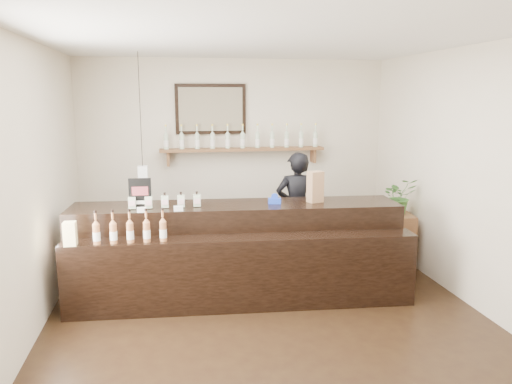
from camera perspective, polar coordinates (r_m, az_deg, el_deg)
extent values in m
plane|color=black|center=(5.42, 1.19, -13.74)|extent=(5.00, 5.00, 0.00)
plane|color=beige|center=(7.45, -2.44, 4.23)|extent=(4.50, 0.00, 4.50)
plane|color=beige|center=(2.66, 11.70, -8.08)|extent=(4.50, 0.00, 4.50)
plane|color=beige|center=(5.08, -24.50, 0.17)|extent=(0.00, 5.00, 5.00)
plane|color=beige|center=(5.86, 23.39, 1.55)|extent=(0.00, 5.00, 5.00)
plane|color=white|center=(4.96, 1.32, 17.14)|extent=(5.00, 5.00, 0.00)
cube|color=brown|center=(7.32, -1.54, 4.91)|extent=(2.40, 0.25, 0.04)
cube|color=brown|center=(7.29, -10.01, 3.77)|extent=(0.04, 0.20, 0.20)
cube|color=brown|center=(7.60, 6.54, 4.14)|extent=(0.04, 0.20, 0.20)
cube|color=black|center=(7.34, -5.20, 9.42)|extent=(1.02, 0.04, 0.72)
cube|color=#453B2C|center=(7.31, -5.19, 9.41)|extent=(0.92, 0.01, 0.62)
cube|color=white|center=(6.53, -12.79, 1.70)|extent=(0.12, 0.12, 0.28)
cylinder|color=black|center=(6.45, -13.10, 9.13)|extent=(0.01, 0.01, 1.41)
cylinder|color=beige|center=(7.24, -10.23, 5.64)|extent=(0.07, 0.07, 0.20)
cone|color=beige|center=(7.23, -10.27, 6.64)|extent=(0.07, 0.07, 0.05)
cylinder|color=beige|center=(7.22, -10.28, 7.12)|extent=(0.02, 0.02, 0.07)
cylinder|color=yellow|center=(7.22, -10.30, 7.49)|extent=(0.03, 0.03, 0.02)
cylinder|color=white|center=(7.24, -10.23, 5.48)|extent=(0.07, 0.07, 0.09)
cylinder|color=beige|center=(7.24, -8.48, 5.69)|extent=(0.07, 0.07, 0.20)
cone|color=beige|center=(7.23, -8.51, 6.70)|extent=(0.07, 0.07, 0.05)
cylinder|color=beige|center=(7.23, -8.53, 7.17)|extent=(0.02, 0.02, 0.07)
cylinder|color=yellow|center=(7.22, -8.54, 7.54)|extent=(0.03, 0.03, 0.02)
cylinder|color=white|center=(7.24, -8.48, 5.53)|extent=(0.07, 0.07, 0.09)
cylinder|color=beige|center=(7.25, -6.74, 5.74)|extent=(0.07, 0.07, 0.20)
cone|color=beige|center=(7.24, -6.76, 6.74)|extent=(0.07, 0.07, 0.05)
cylinder|color=beige|center=(7.23, -6.77, 7.22)|extent=(0.02, 0.02, 0.07)
cylinder|color=yellow|center=(7.23, -6.78, 7.59)|extent=(0.03, 0.03, 0.02)
cylinder|color=white|center=(7.25, -6.73, 5.58)|extent=(0.07, 0.07, 0.09)
cylinder|color=beige|center=(7.26, -5.00, 5.79)|extent=(0.07, 0.07, 0.20)
cone|color=beige|center=(7.25, -5.01, 6.78)|extent=(0.07, 0.07, 0.05)
cylinder|color=beige|center=(7.25, -5.02, 7.26)|extent=(0.02, 0.02, 0.07)
cylinder|color=yellow|center=(7.25, -5.03, 7.63)|extent=(0.03, 0.03, 0.02)
cylinder|color=white|center=(7.26, -4.99, 5.63)|extent=(0.07, 0.07, 0.09)
cylinder|color=beige|center=(7.28, -3.26, 5.82)|extent=(0.07, 0.07, 0.20)
cone|color=beige|center=(7.27, -3.27, 6.82)|extent=(0.07, 0.07, 0.05)
cylinder|color=beige|center=(7.27, -3.28, 7.29)|extent=(0.02, 0.02, 0.07)
cylinder|color=yellow|center=(7.27, -3.28, 7.66)|extent=(0.03, 0.03, 0.02)
cylinder|color=white|center=(7.29, -3.26, 5.66)|extent=(0.07, 0.07, 0.09)
cylinder|color=beige|center=(7.31, -1.54, 5.86)|extent=(0.07, 0.07, 0.20)
cone|color=beige|center=(7.30, -1.55, 6.85)|extent=(0.07, 0.07, 0.05)
cylinder|color=beige|center=(7.30, -1.55, 7.32)|extent=(0.02, 0.02, 0.07)
cylinder|color=yellow|center=(7.30, -1.55, 7.69)|extent=(0.03, 0.03, 0.02)
cylinder|color=white|center=(7.31, -1.54, 5.70)|extent=(0.07, 0.07, 0.09)
cylinder|color=beige|center=(7.35, 0.17, 5.88)|extent=(0.07, 0.07, 0.20)
cone|color=beige|center=(7.34, 0.17, 6.87)|extent=(0.07, 0.07, 0.05)
cylinder|color=beige|center=(7.33, 0.17, 7.34)|extent=(0.02, 0.02, 0.07)
cylinder|color=yellow|center=(7.33, 0.17, 7.71)|extent=(0.03, 0.03, 0.02)
cylinder|color=white|center=(7.35, 0.17, 5.73)|extent=(0.07, 0.07, 0.09)
cylinder|color=beige|center=(7.39, 1.86, 5.91)|extent=(0.07, 0.07, 0.20)
cone|color=beige|center=(7.38, 1.86, 6.89)|extent=(0.07, 0.07, 0.05)
cylinder|color=beige|center=(7.37, 1.86, 7.35)|extent=(0.02, 0.02, 0.07)
cylinder|color=yellow|center=(7.37, 1.87, 7.72)|extent=(0.03, 0.03, 0.02)
cylinder|color=white|center=(7.39, 1.85, 5.75)|extent=(0.07, 0.07, 0.09)
cylinder|color=beige|center=(7.44, 3.53, 5.92)|extent=(0.07, 0.07, 0.20)
cone|color=beige|center=(7.43, 3.54, 6.90)|extent=(0.07, 0.07, 0.05)
cylinder|color=beige|center=(7.42, 3.54, 7.36)|extent=(0.02, 0.02, 0.07)
cylinder|color=yellow|center=(7.42, 3.55, 7.72)|extent=(0.03, 0.03, 0.02)
cylinder|color=white|center=(7.44, 3.52, 5.77)|extent=(0.07, 0.07, 0.09)
cylinder|color=beige|center=(7.49, 5.17, 5.93)|extent=(0.07, 0.07, 0.20)
cone|color=beige|center=(7.48, 5.19, 6.90)|extent=(0.07, 0.07, 0.05)
cylinder|color=beige|center=(7.48, 5.20, 7.36)|extent=(0.02, 0.02, 0.07)
cylinder|color=yellow|center=(7.47, 5.20, 7.72)|extent=(0.03, 0.03, 0.02)
cylinder|color=white|center=(7.49, 5.17, 5.78)|extent=(0.07, 0.07, 0.09)
cylinder|color=beige|center=(7.55, 6.79, 5.94)|extent=(0.07, 0.07, 0.20)
cone|color=beige|center=(7.54, 6.82, 6.90)|extent=(0.07, 0.07, 0.05)
cylinder|color=beige|center=(7.54, 6.83, 7.36)|extent=(0.02, 0.02, 0.07)
cylinder|color=yellow|center=(7.53, 6.83, 7.71)|extent=(0.03, 0.03, 0.02)
cylinder|color=white|center=(7.55, 6.79, 5.79)|extent=(0.07, 0.07, 0.09)
cube|color=black|center=(5.85, -2.23, -6.40)|extent=(3.77, 0.88, 1.05)
cube|color=black|center=(5.42, -1.52, -9.21)|extent=(3.76, 0.56, 0.79)
cube|color=white|center=(5.44, -12.92, -2.01)|extent=(0.10, 0.04, 0.05)
cube|color=white|center=(5.43, -8.86, -1.88)|extent=(0.10, 0.04, 0.05)
cube|color=#F8E498|center=(5.33, -20.45, -5.12)|extent=(0.12, 0.12, 0.12)
cube|color=#F8E498|center=(5.30, -20.53, -3.87)|extent=(0.12, 0.12, 0.12)
cube|color=beige|center=(5.62, -13.97, -1.18)|extent=(0.08, 0.08, 0.13)
cube|color=beige|center=(5.57, -14.00, -1.28)|extent=(0.07, 0.00, 0.06)
cylinder|color=black|center=(5.60, -14.01, -0.31)|extent=(0.02, 0.02, 0.03)
cube|color=beige|center=(5.61, -12.17, -1.12)|extent=(0.08, 0.08, 0.13)
cube|color=beige|center=(5.56, -12.19, -1.23)|extent=(0.07, 0.00, 0.06)
cylinder|color=black|center=(5.59, -12.21, -0.26)|extent=(0.02, 0.02, 0.03)
cube|color=beige|center=(5.60, -10.37, -1.07)|extent=(0.08, 0.08, 0.13)
cube|color=beige|center=(5.55, -10.38, -1.17)|extent=(0.07, 0.00, 0.06)
cylinder|color=black|center=(5.58, -10.40, -0.20)|extent=(0.02, 0.02, 0.03)
cube|color=beige|center=(5.60, -8.57, -1.01)|extent=(0.08, 0.08, 0.13)
cube|color=beige|center=(5.55, -8.56, -1.11)|extent=(0.07, 0.00, 0.06)
cylinder|color=black|center=(5.58, -8.60, -0.14)|extent=(0.02, 0.02, 0.03)
cube|color=beige|center=(5.61, -6.77, -0.95)|extent=(0.08, 0.08, 0.13)
cube|color=beige|center=(5.56, -6.75, -1.05)|extent=(0.07, 0.00, 0.06)
cylinder|color=black|center=(5.59, -6.79, -0.08)|extent=(0.02, 0.02, 0.03)
cylinder|color=#B46C3C|center=(5.28, -17.77, -4.63)|extent=(0.07, 0.07, 0.20)
cone|color=#B46C3C|center=(5.25, -17.85, -3.29)|extent=(0.07, 0.07, 0.05)
cylinder|color=#B46C3C|center=(5.23, -17.89, -2.65)|extent=(0.02, 0.02, 0.07)
cylinder|color=black|center=(5.22, -17.92, -2.15)|extent=(0.03, 0.03, 0.02)
cylinder|color=white|center=(5.28, -17.76, -4.84)|extent=(0.07, 0.07, 0.09)
cylinder|color=#B46C3C|center=(5.26, -15.99, -4.59)|extent=(0.07, 0.07, 0.20)
cone|color=#B46C3C|center=(5.23, -16.06, -3.25)|extent=(0.07, 0.07, 0.05)
cylinder|color=#B46C3C|center=(5.21, -16.09, -2.61)|extent=(0.02, 0.02, 0.07)
cylinder|color=black|center=(5.20, -16.12, -2.10)|extent=(0.03, 0.03, 0.02)
cylinder|color=white|center=(5.26, -15.97, -4.81)|extent=(0.07, 0.07, 0.09)
cylinder|color=#B46C3C|center=(5.24, -14.19, -4.55)|extent=(0.07, 0.07, 0.20)
cone|color=#B46C3C|center=(5.21, -14.25, -3.20)|extent=(0.07, 0.07, 0.05)
cylinder|color=#B46C3C|center=(5.20, -14.28, -2.56)|extent=(0.02, 0.02, 0.07)
cylinder|color=black|center=(5.19, -14.31, -2.05)|extent=(0.03, 0.03, 0.02)
cylinder|color=white|center=(5.25, -14.18, -4.76)|extent=(0.07, 0.07, 0.09)
cylinder|color=#B46C3C|center=(5.23, -12.38, -4.50)|extent=(0.07, 0.07, 0.20)
cone|color=#B46C3C|center=(5.20, -12.44, -3.15)|extent=(0.07, 0.07, 0.05)
cylinder|color=#B46C3C|center=(5.18, -12.46, -2.50)|extent=(0.02, 0.02, 0.07)
cylinder|color=black|center=(5.17, -12.48, -2.00)|extent=(0.03, 0.03, 0.02)
cylinder|color=white|center=(5.24, -12.37, -4.71)|extent=(0.07, 0.07, 0.09)
cylinder|color=#B46C3C|center=(5.22, -10.57, -4.45)|extent=(0.07, 0.07, 0.20)
cone|color=#B46C3C|center=(5.19, -10.62, -3.09)|extent=(0.07, 0.07, 0.05)
cylinder|color=#B46C3C|center=(5.18, -10.64, -2.45)|extent=(0.02, 0.02, 0.07)
cylinder|color=black|center=(5.17, -10.66, -1.94)|extent=(0.03, 0.03, 0.02)
cylinder|color=white|center=(5.23, -10.56, -4.66)|extent=(0.07, 0.07, 0.09)
cube|color=black|center=(5.59, -13.11, -0.17)|extent=(0.24, 0.03, 0.34)
cube|color=#90343B|center=(5.58, -13.13, 0.10)|extent=(0.17, 0.01, 0.10)
cube|color=white|center=(5.60, -13.07, -1.16)|extent=(0.17, 0.01, 0.04)
cube|color=#9B714B|center=(5.83, 6.79, 0.59)|extent=(0.20, 0.17, 0.36)
cube|color=black|center=(5.78, 6.96, -0.02)|extent=(0.10, 0.03, 0.07)
cube|color=blue|center=(5.73, 2.14, -1.03)|extent=(0.15, 0.08, 0.07)
cylinder|color=blue|center=(5.72, 2.14, -0.55)|extent=(0.08, 0.05, 0.08)
cube|color=brown|center=(6.96, 15.76, -5.35)|extent=(0.42, 0.54, 0.73)
imported|color=#3B6E2C|center=(6.82, 16.01, -0.45)|extent=(0.44, 0.38, 0.48)
imported|color=black|center=(6.74, 4.65, -1.06)|extent=(0.66, 0.45, 1.74)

